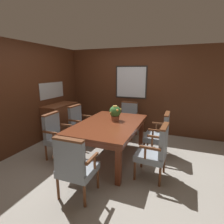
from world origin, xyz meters
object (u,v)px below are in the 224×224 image
object	(u,v)px
dining_table	(109,127)
chair_right_far	(160,133)
chair_left_far	(79,123)
chair_head_near	(75,165)
chair_left_near	(57,134)
potted_plant	(115,112)
chair_right_near	(155,150)
chair_head_far	(128,118)
sideboard_cabinet	(61,120)

from	to	relation	value
dining_table	chair_right_far	size ratio (longest dim) A/B	1.98
chair_left_far	chair_head_near	distance (m)	2.05
chair_left_near	potted_plant	xyz separation A→B (m)	(1.06, 0.66, 0.42)
dining_table	chair_right_far	world-z (taller)	chair_right_far
chair_right_near	potted_plant	bearing A→B (deg)	-120.59
chair_head_far	sideboard_cabinet	size ratio (longest dim) A/B	0.90
sideboard_cabinet	chair_left_far	bearing A→B (deg)	-16.20
chair_head_far	sideboard_cabinet	world-z (taller)	chair_head_far
chair_head_far	chair_head_near	xyz separation A→B (m)	(0.02, -2.68, 0.00)
chair_left_far	chair_left_near	world-z (taller)	same
dining_table	chair_head_far	size ratio (longest dim) A/B	1.98
chair_right_near	chair_head_far	xyz separation A→B (m)	(-1.01, 1.77, 0.00)
chair_head_far	chair_right_near	bearing A→B (deg)	-57.13
dining_table	chair_head_far	world-z (taller)	chair_head_far
chair_right_far	chair_left_near	bearing A→B (deg)	-66.31
dining_table	chair_left_near	world-z (taller)	chair_left_near
chair_right_near	chair_left_near	xyz separation A→B (m)	(-2.03, -0.01, 0.00)
chair_head_far	chair_right_far	bearing A→B (deg)	-39.25
dining_table	chair_left_near	size ratio (longest dim) A/B	1.98
chair_left_near	sideboard_cabinet	size ratio (longest dim) A/B	0.90
chair_head_far	chair_head_near	bearing A→B (deg)	-86.53
dining_table	chair_right_near	bearing A→B (deg)	-22.48
chair_right_far	potted_plant	world-z (taller)	potted_plant
chair_right_far	potted_plant	xyz separation A→B (m)	(-0.94, -0.22, 0.42)
dining_table	chair_right_near	xyz separation A→B (m)	(1.01, -0.42, -0.15)
chair_head_near	chair_right_far	bearing A→B (deg)	-119.08
dining_table	sideboard_cabinet	world-z (taller)	sideboard_cabinet
chair_head_near	dining_table	bearing A→B (deg)	-89.82
chair_head_far	potted_plant	size ratio (longest dim) A/B	2.81
chair_left_far	chair_head_near	world-z (taller)	same
chair_head_far	chair_head_near	world-z (taller)	same
chair_left_near	chair_right_far	bearing A→B (deg)	-67.97
chair_right_near	chair_left_far	bearing A→B (deg)	-109.88
dining_table	chair_head_near	world-z (taller)	chair_head_near
chair_head_near	sideboard_cabinet	world-z (taller)	chair_head_near
dining_table	chair_right_far	distance (m)	1.09
chair_right_near	chair_left_far	xyz separation A→B (m)	(-2.02, 0.86, 0.00)
sideboard_cabinet	potted_plant	bearing A→B (deg)	-13.40
sideboard_cabinet	chair_head_near	bearing A→B (deg)	-48.40
chair_right_near	chair_left_near	distance (m)	2.03
chair_left_far	sideboard_cabinet	bearing A→B (deg)	76.68
dining_table	chair_left_near	xyz separation A→B (m)	(-1.01, -0.43, -0.15)
chair_left_far	potted_plant	size ratio (longest dim) A/B	2.81
chair_right_far	chair_head_near	distance (m)	2.03
chair_right_near	chair_head_far	size ratio (longest dim) A/B	1.00
chair_left_far	sideboard_cabinet	distance (m)	0.77
chair_left_far	chair_head_far	bearing A→B (deg)	-45.45
dining_table	chair_right_near	world-z (taller)	chair_right_near
chair_head_far	chair_right_far	size ratio (longest dim) A/B	1.00
dining_table	chair_head_far	bearing A→B (deg)	89.78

